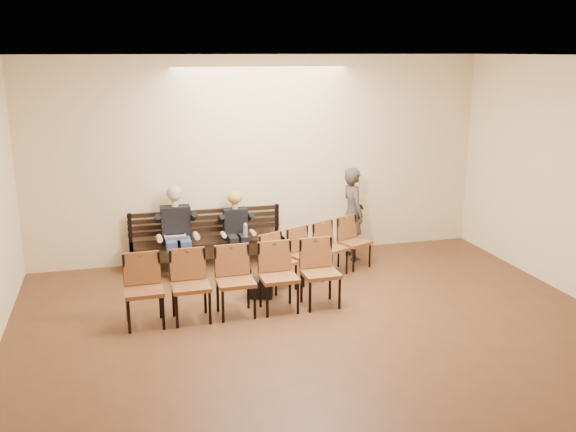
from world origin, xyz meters
name	(u,v)px	position (x,y,z in m)	size (l,w,h in m)	color
ground	(367,393)	(0.00, 0.00, 0.00)	(10.00, 10.00, 0.00)	#58331E
room_walls	(347,147)	(0.00, 0.79, 2.54)	(8.02, 10.01, 3.51)	beige
bench	(208,253)	(-1.03, 4.65, 0.23)	(2.60, 0.90, 0.45)	black
seated_man	(177,229)	(-1.55, 4.53, 0.71)	(0.59, 0.82, 1.43)	black
seated_woman	(237,233)	(-0.55, 4.53, 0.58)	(0.50, 0.69, 1.16)	black
laptop	(176,240)	(-1.59, 4.37, 0.57)	(0.34, 0.27, 0.25)	silver
water_bottle	(246,237)	(-0.45, 4.27, 0.57)	(0.07, 0.07, 0.23)	silver
bag	(260,288)	(-0.49, 3.01, 0.14)	(0.37, 0.25, 0.27)	black
passerby	(353,206)	(1.49, 4.42, 0.93)	(0.68, 0.45, 1.86)	#35302C
chair_row_front	(318,252)	(0.60, 3.58, 0.43)	(2.10, 0.47, 0.86)	brown
chair_row_back	(236,282)	(-0.97, 2.43, 0.48)	(2.96, 0.53, 0.97)	brown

